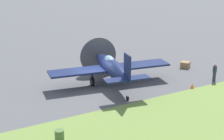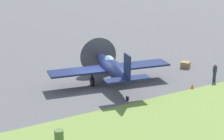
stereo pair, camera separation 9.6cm
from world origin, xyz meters
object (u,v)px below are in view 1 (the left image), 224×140
at_px(airplane_lead, 111,67).
at_px(runway_marker_cone, 192,86).
at_px(fuel_drum, 59,137).
at_px(ground_crew_chief, 215,72).
at_px(supply_crate, 185,65).

height_order(airplane_lead, runway_marker_cone, airplane_lead).
relative_size(airplane_lead, fuel_drum, 12.77).
distance_m(airplane_lead, fuel_drum, 11.38).
height_order(ground_crew_chief, fuel_drum, ground_crew_chief).
xyz_separation_m(airplane_lead, ground_crew_chief, (8.95, -3.98, -0.79)).
bearing_deg(ground_crew_chief, airplane_lead, 140.15).
xyz_separation_m(fuel_drum, supply_crate, (17.63, 8.39, -0.13)).
height_order(fuel_drum, supply_crate, fuel_drum).
distance_m(supply_crate, runway_marker_cone, 6.19).
bearing_deg(fuel_drum, airplane_lead, 43.18).
relative_size(ground_crew_chief, supply_crate, 1.92).
bearing_deg(supply_crate, runway_marker_cone, -124.89).
xyz_separation_m(airplane_lead, supply_crate, (9.39, 0.65, -1.38)).
bearing_deg(runway_marker_cone, ground_crew_chief, 8.27).
bearing_deg(runway_marker_cone, fuel_drum, -166.78).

